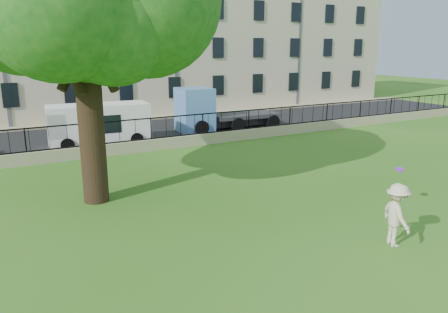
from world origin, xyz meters
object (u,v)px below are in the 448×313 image
frisbee (400,169)px  white_van (99,125)px  man (397,215)px  blue_truck (227,108)px

frisbee → white_van: white_van is taller
man → frisbee: (2.11, 1.71, 0.57)m
frisbee → blue_truck: blue_truck is taller
frisbee → blue_truck: bearing=80.9°
white_van → blue_truck: size_ratio=0.81×
white_van → blue_truck: bearing=9.5°
frisbee → man: bearing=-141.0°
man → frisbee: man is taller
man → white_van: bearing=32.6°
blue_truck → man: bearing=-101.0°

